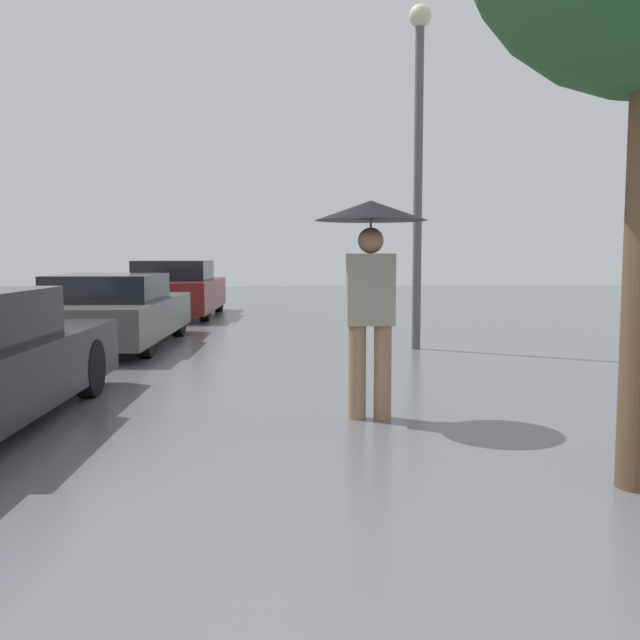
{
  "coord_description": "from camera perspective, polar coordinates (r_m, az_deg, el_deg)",
  "views": [
    {
      "loc": [
        -0.31,
        -2.77,
        1.47
      ],
      "look_at": [
        -0.13,
        3.49,
        0.89
      ],
      "focal_mm": 40.0,
      "sensor_mm": 36.0,
      "label": 1
    }
  ],
  "objects": [
    {
      "name": "parked_car_farthest",
      "position": [
        17.15,
        -11.47,
        2.35
      ],
      "size": [
        1.9,
        4.24,
        1.32
      ],
      "color": "maroon",
      "rests_on": "ground_plane"
    },
    {
      "name": "pedestrian",
      "position": [
        6.3,
        4.07,
        5.34
      ],
      "size": [
        0.99,
        0.99,
        1.93
      ],
      "color": "#9E7051",
      "rests_on": "ground_plane"
    },
    {
      "name": "ground_plane",
      "position": [
        3.15,
        4.54,
        -22.46
      ],
      "size": [
        60.0,
        60.0,
        0.0
      ],
      "primitive_type": "plane",
      "color": "#565B60"
    },
    {
      "name": "parked_car_middle",
      "position": [
        11.83,
        -16.29,
        0.65
      ],
      "size": [
        1.81,
        4.38,
        1.15
      ],
      "color": "#4C514C",
      "rests_on": "ground_plane"
    },
    {
      "name": "street_lamp",
      "position": [
        11.22,
        7.89,
        14.35
      ],
      "size": [
        0.34,
        0.34,
        5.17
      ],
      "color": "#515456",
      "rests_on": "ground_plane"
    }
  ]
}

